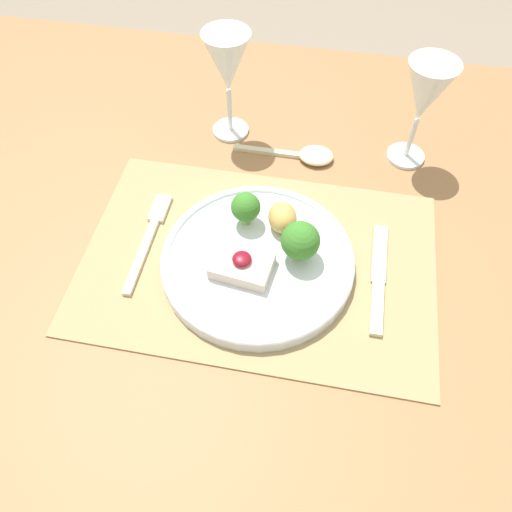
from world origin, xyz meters
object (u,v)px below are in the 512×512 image
dinner_plate (259,256)px  knife (378,284)px  spoon (309,155)px  wine_glass_far (227,66)px  fork (150,234)px  wine_glass_near (425,96)px

dinner_plate → knife: 0.17m
knife → dinner_plate: bearing=178.0°
dinner_plate → knife: dinner_plate is taller
spoon → wine_glass_far: bearing=165.1°
spoon → knife: bearing=-60.4°
fork → wine_glass_near: size_ratio=1.03×
dinner_plate → wine_glass_near: size_ratio=1.53×
spoon → wine_glass_near: (0.16, 0.03, 0.11)m
wine_glass_far → wine_glass_near: bearing=-2.0°
spoon → wine_glass_near: size_ratio=0.96×
knife → spoon: 0.26m
dinner_plate → wine_glass_near: wine_glass_near is taller
dinner_plate → spoon: size_ratio=1.60×
knife → wine_glass_near: (0.03, 0.27, 0.11)m
knife → spoon: bearing=118.8°
dinner_plate → wine_glass_far: bearing=110.1°
fork → dinner_plate: bearing=-5.6°
dinner_plate → spoon: (0.04, 0.22, -0.01)m
fork → wine_glass_far: (0.07, 0.25, 0.12)m
spoon → wine_glass_far: (-0.14, 0.04, 0.12)m
fork → spoon: 0.29m
fork → wine_glass_far: size_ratio=1.00×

